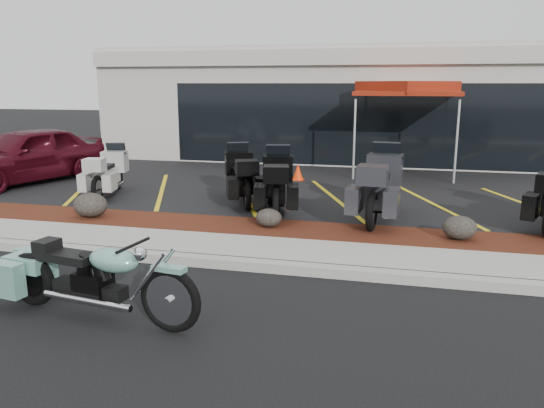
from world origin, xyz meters
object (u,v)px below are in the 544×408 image
(touring_white, at_px, (117,166))
(popup_canopy, at_px, (407,90))
(parked_car, at_px, (26,155))
(hero_cruiser, at_px, (170,290))
(traffic_cone, at_px, (298,172))

(touring_white, xyz_separation_m, popup_canopy, (7.06, 4.27, 1.86))
(parked_car, distance_m, popup_canopy, 10.84)
(hero_cruiser, distance_m, touring_white, 8.17)
(touring_white, bearing_deg, traffic_cone, -72.50)
(touring_white, relative_size, popup_canopy, 0.64)
(hero_cruiser, xyz_separation_m, popup_canopy, (2.56, 11.08, 2.09))
(popup_canopy, bearing_deg, traffic_cone, -152.84)
(hero_cruiser, relative_size, traffic_cone, 6.46)
(hero_cruiser, relative_size, touring_white, 1.43)
(traffic_cone, bearing_deg, parked_car, -163.48)
(hero_cruiser, bearing_deg, touring_white, 132.02)
(parked_car, xyz_separation_m, traffic_cone, (7.10, 2.11, -0.52))
(parked_car, distance_m, traffic_cone, 7.42)
(parked_car, relative_size, popup_canopy, 1.38)
(hero_cruiser, height_order, touring_white, touring_white)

